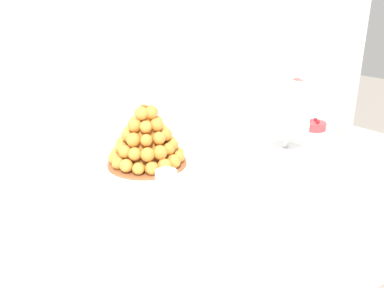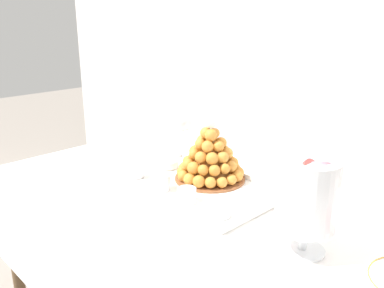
# 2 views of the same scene
# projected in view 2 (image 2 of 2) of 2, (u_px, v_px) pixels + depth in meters

# --- Properties ---
(backdrop_wall) EXTENTS (4.80, 0.10, 2.50)m
(backdrop_wall) POSITION_uv_depth(u_px,v_px,m) (367.00, 31.00, 1.78)
(backdrop_wall) COLOR silver
(backdrop_wall) RESTS_ON ground_plane
(buffet_table) EXTENTS (1.57, 0.89, 0.76)m
(buffet_table) POSITION_uv_depth(u_px,v_px,m) (203.00, 229.00, 1.31)
(buffet_table) COLOR brown
(buffet_table) RESTS_ON ground_plane
(serving_tray) EXTENTS (0.54, 0.35, 0.02)m
(serving_tray) POSITION_uv_depth(u_px,v_px,m) (197.00, 187.00, 1.40)
(serving_tray) COLOR white
(serving_tray) RESTS_ON buffet_table
(croquembouche) EXTENTS (0.24, 0.24, 0.22)m
(croquembouche) POSITION_uv_depth(u_px,v_px,m) (210.00, 157.00, 1.43)
(croquembouche) COLOR brown
(croquembouche) RESTS_ON serving_tray
(dessert_cup_left) EXTENTS (0.05, 0.05, 0.05)m
(dessert_cup_left) POSITION_uv_depth(u_px,v_px,m) (137.00, 170.00, 1.46)
(dessert_cup_left) COLOR silver
(dessert_cup_left) RESTS_ON serving_tray
(dessert_cup_mid_left) EXTENTS (0.06, 0.06, 0.05)m
(dessert_cup_mid_left) POSITION_uv_depth(u_px,v_px,m) (161.00, 183.00, 1.36)
(dessert_cup_mid_left) COLOR silver
(dessert_cup_mid_left) RESTS_ON serving_tray
(dessert_cup_centre) EXTENTS (0.06, 0.06, 0.05)m
(dessert_cup_centre) POSITION_uv_depth(u_px,v_px,m) (187.00, 196.00, 1.27)
(dessert_cup_centre) COLOR silver
(dessert_cup_centre) RESTS_ON serving_tray
(dessert_cup_mid_right) EXTENTS (0.06, 0.06, 0.05)m
(dessert_cup_mid_right) POSITION_uv_depth(u_px,v_px,m) (221.00, 209.00, 1.19)
(dessert_cup_mid_right) COLOR silver
(dessert_cup_mid_right) RESTS_ON serving_tray
(creme_brulee_ramekin) EXTENTS (0.08, 0.08, 0.03)m
(creme_brulee_ramekin) POSITION_uv_depth(u_px,v_px,m) (167.00, 163.00, 1.56)
(creme_brulee_ramekin) COLOR white
(creme_brulee_ramekin) RESTS_ON serving_tray
(macaron_goblet) EXTENTS (0.15, 0.15, 0.26)m
(macaron_goblet) POSITION_uv_depth(u_px,v_px,m) (307.00, 195.00, 0.99)
(macaron_goblet) COLOR white
(macaron_goblet) RESTS_ON buffet_table
(wine_glass) EXTENTS (0.08, 0.08, 0.17)m
(wine_glass) POSITION_uv_depth(u_px,v_px,m) (182.00, 123.00, 1.72)
(wine_glass) COLOR silver
(wine_glass) RESTS_ON buffet_table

